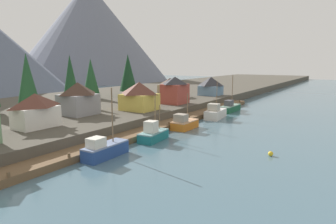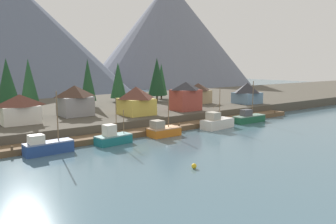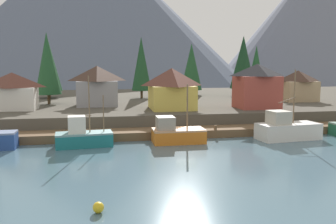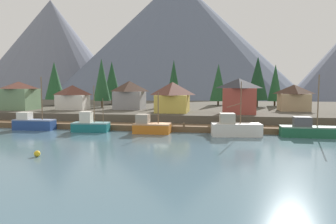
{
  "view_description": "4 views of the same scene",
  "coord_description": "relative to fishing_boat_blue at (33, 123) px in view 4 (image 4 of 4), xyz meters",
  "views": [
    {
      "loc": [
        -52.93,
        -30.73,
        13.16
      ],
      "look_at": [
        -1.66,
        1.95,
        3.1
      ],
      "focal_mm": 32.66,
      "sensor_mm": 36.0,
      "label": 1
    },
    {
      "loc": [
        -39.53,
        -53.79,
        13.89
      ],
      "look_at": [
        1.86,
        1.07,
        4.06
      ],
      "focal_mm": 36.86,
      "sensor_mm": 36.0,
      "label": 2
    },
    {
      "loc": [
        -9.63,
        -41.97,
        9.06
      ],
      "look_at": [
        -1.72,
        2.3,
        3.17
      ],
      "focal_mm": 37.71,
      "sensor_mm": 36.0,
      "label": 3
    },
    {
      "loc": [
        10.04,
        -51.71,
        8.01
      ],
      "look_at": [
        1.06,
        1.2,
        3.36
      ],
      "focal_mm": 32.8,
      "sensor_mm": 36.0,
      "label": 4
    }
  ],
  "objects": [
    {
      "name": "conifer_centre",
      "position": [
        32.85,
        36.83,
        7.67
      ],
      "size": [
        4.75,
        4.75,
        11.54
      ],
      "color": "#4C3823",
      "rests_on": "shoreline_bank"
    },
    {
      "name": "house_white",
      "position": [
        0.09,
        15.16,
        4.17
      ],
      "size": [
        7.03,
        4.44,
        5.59
      ],
      "color": "silver",
      "rests_on": "shoreline_bank"
    },
    {
      "name": "conifer_near_left",
      "position": [
        2.38,
        35.05,
        8.28
      ],
      "size": [
        5.28,
        5.28,
        12.48
      ],
      "color": "#4C3823",
      "rests_on": "shoreline_bank"
    },
    {
      "name": "house_tan",
      "position": [
        49.24,
        20.26,
        4.23
      ],
      "size": [
        6.39,
        5.57,
        5.72
      ],
      "color": "tan",
      "rests_on": "shoreline_bank"
    },
    {
      "name": "house_yellow",
      "position": [
        23.69,
        12.23,
        4.5
      ],
      "size": [
        6.76,
        7.26,
        6.24
      ],
      "color": "gold",
      "rests_on": "shoreline_bank"
    },
    {
      "name": "mountain_central_peak",
      "position": [
        8.45,
        128.6,
        33.66
      ],
      "size": [
        144.6,
        144.6,
        69.71
      ],
      "primitive_type": "cone",
      "color": "slate",
      "rests_on": "ground_plane"
    },
    {
      "name": "channel_buoy",
      "position": [
        13.1,
        -19.22,
        -0.85
      ],
      "size": [
        0.7,
        0.7,
        0.7
      ],
      "primitive_type": "sphere",
      "color": "gold",
      "rests_on": "ground_plane"
    },
    {
      "name": "fishing_boat_green",
      "position": [
        46.98,
        -0.05,
        -0.1
      ],
      "size": [
        8.64,
        2.72,
        9.67
      ],
      "rotation": [
        0.0,
        0.0,
        -0.01
      ],
      "color": "#1E5B3D",
      "rests_on": "ground_plane"
    },
    {
      "name": "house_green",
      "position": [
        -11.97,
        13.1,
        4.57
      ],
      "size": [
        7.43,
        6.42,
        6.41
      ],
      "color": "#6B8E66",
      "rests_on": "shoreline_bank"
    },
    {
      "name": "conifer_mid_left",
      "position": [
        21.05,
        31.48,
        8.29
      ],
      "size": [
        4.0,
        4.0,
        12.39
      ],
      "color": "#4C3823",
      "rests_on": "shoreline_bank"
    },
    {
      "name": "shoreline_bank",
      "position": [
        23.31,
        33.44,
        0.05
      ],
      "size": [
        400.0,
        56.0,
        2.5
      ],
      "primitive_type": "cube",
      "color": "#4C473D",
      "rests_on": "ground_plane"
    },
    {
      "name": "conifer_back_left",
      "position": [
        -11.6,
        27.94,
        8.18
      ],
      "size": [
        5.26,
        5.26,
        12.05
      ],
      "color": "#4C3823",
      "rests_on": "shoreline_bank"
    },
    {
      "name": "dock",
      "position": [
        23.31,
        3.42,
        -0.69
      ],
      "size": [
        80.0,
        4.0,
        1.6
      ],
      "color": "brown",
      "rests_on": "ground_plane"
    },
    {
      "name": "house_red",
      "position": [
        36.96,
        11.06,
        4.82
      ],
      "size": [
        6.52,
        5.44,
        6.89
      ],
      "color": "#9E4238",
      "rests_on": "shoreline_bank"
    },
    {
      "name": "conifer_mid_right",
      "position": [
        4.06,
        22.97,
        8.28
      ],
      "size": [
        4.34,
        4.34,
        12.27
      ],
      "color": "#4C3823",
      "rests_on": "shoreline_bank"
    },
    {
      "name": "conifer_back_right",
      "position": [
        42.78,
        31.29,
        8.63
      ],
      "size": [
        5.4,
        5.4,
        12.89
      ],
      "color": "#4C3823",
      "rests_on": "shoreline_bank"
    },
    {
      "name": "fishing_boat_white",
      "position": [
        35.75,
        -0.76,
        0.09
      ],
      "size": [
        8.05,
        4.01,
        8.63
      ],
      "rotation": [
        0.0,
        0.0,
        0.11
      ],
      "color": "silver",
      "rests_on": "ground_plane"
    },
    {
      "name": "house_grey",
      "position": [
        12.42,
        19.14,
        4.66
      ],
      "size": [
        6.79,
        6.43,
        6.57
      ],
      "color": "gray",
      "rests_on": "shoreline_bank"
    },
    {
      "name": "fishing_boat_blue",
      "position": [
        0.0,
        0.0,
        0.0
      ],
      "size": [
        7.37,
        2.62,
        9.57
      ],
      "rotation": [
        0.0,
        0.0,
        0.03
      ],
      "color": "navy",
      "rests_on": "ground_plane"
    },
    {
      "name": "ground_plane",
      "position": [
        23.31,
        21.44,
        -1.7
      ],
      "size": [
        400.0,
        400.0,
        1.0
      ],
      "primitive_type": "cube",
      "color": "#476675"
    },
    {
      "name": "conifer_near_right",
      "position": [
        47.96,
        36.24,
        7.56
      ],
      "size": [
        3.83,
        3.83,
        11.22
      ],
      "color": "#4C3823",
      "rests_on": "shoreline_bank"
    },
    {
      "name": "mountain_west_peak",
      "position": [
        -70.38,
        128.2,
        28.99
      ],
      "size": [
        91.98,
        91.98,
        60.36
      ],
      "primitive_type": "cone",
      "color": "slate",
      "rests_on": "ground_plane"
    },
    {
      "name": "fishing_boat_orange",
      "position": [
        21.86,
        -0.25,
        -0.06
      ],
      "size": [
        6.12,
        3.08,
        6.94
      ],
      "rotation": [
        0.0,
        0.0,
        -0.0
      ],
      "color": "#CC6B1E",
      "rests_on": "ground_plane"
    },
    {
      "name": "fishing_boat_teal",
      "position": [
        11.09,
        -0.35,
        -0.03
      ],
      "size": [
        6.47,
        3.26,
        7.99
      ],
      "rotation": [
        0.0,
        0.0,
        0.1
      ],
      "color": "#196B70",
      "rests_on": "ground_plane"
    }
  ]
}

